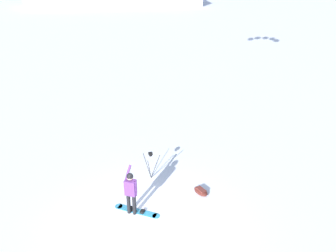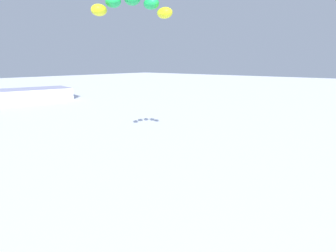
# 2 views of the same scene
# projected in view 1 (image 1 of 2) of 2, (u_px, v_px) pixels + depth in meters

# --- Properties ---
(ground_plane) EXTENTS (300.00, 300.00, 0.00)m
(ground_plane) POSITION_uv_depth(u_px,v_px,m) (149.00, 223.00, 12.40)
(ground_plane) COLOR white
(snowboarder) EXTENTS (0.79, 0.48, 1.80)m
(snowboarder) POSITION_uv_depth(u_px,v_px,m) (131.00, 189.00, 12.43)
(snowboarder) COLOR black
(snowboarder) RESTS_ON ground_plane
(snowboard) EXTENTS (1.31, 1.44, 0.10)m
(snowboard) POSITION_uv_depth(u_px,v_px,m) (137.00, 211.00, 12.97)
(snowboard) COLOR teal
(snowboard) RESTS_ON ground_plane
(camera_tripod) EXTENTS (0.68, 0.65, 1.26)m
(camera_tripod) POSITION_uv_depth(u_px,v_px,m) (151.00, 160.00, 14.52)
(camera_tripod) COLOR #262628
(camera_tripod) RESTS_ON ground_plane
(gear_bag_small) EXTENTS (0.77, 0.54, 0.23)m
(gear_bag_small) POSITION_uv_depth(u_px,v_px,m) (201.00, 191.00, 13.89)
(gear_bag_small) COLOR #4C1E19
(gear_bag_small) RESTS_ON ground_plane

